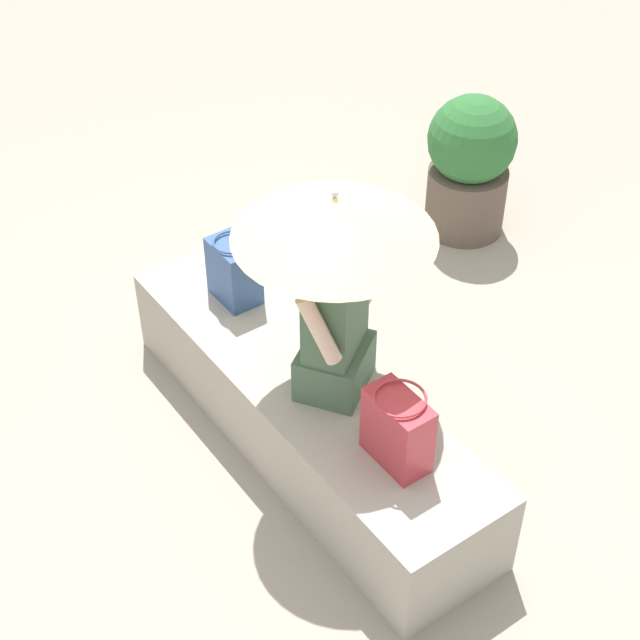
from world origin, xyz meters
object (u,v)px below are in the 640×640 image
Objects in this scene: planter_far at (470,164)px; parasol at (335,217)px; tote_bag_canvas at (397,429)px; person_seated at (335,318)px; handbag_black at (234,270)px.

parasol is at bearing 120.07° from planter_far.
planter_far reaches higher than tote_bag_canvas.
planter_far is (1.06, -1.78, -0.39)m from person_seated.
planter_far is (1.57, -1.84, -0.18)m from tote_bag_canvas.
parasol reaches higher than handbag_black.
tote_bag_canvas is at bearing 178.85° from handbag_black.
person_seated is 0.49m from parasol.
tote_bag_canvas is 2.42m from planter_far.
parasol is 0.89m from tote_bag_canvas.
planter_far is at bearing -81.44° from handbag_black.
handbag_black is at bearing 2.22° from person_seated.
person_seated is at bearing -177.78° from handbag_black.
parasol is (0.04, -0.02, 0.48)m from person_seated.
person_seated is 2.53× the size of tote_bag_canvas.
person_seated is 1.01× the size of planter_far.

